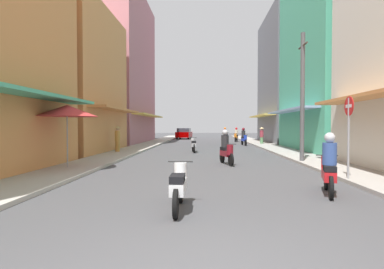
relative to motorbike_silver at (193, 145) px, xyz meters
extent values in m
plane|color=#424244|center=(0.85, 3.40, -0.50)|extent=(110.04, 110.04, 0.00)
cube|color=#ADA89E|center=(-4.38, 3.40, -0.44)|extent=(2.03, 58.02, 0.12)
cube|color=#9E9991|center=(6.08, 3.40, -0.44)|extent=(2.03, 58.02, 0.12)
cube|color=#4CB28C|center=(-4.89, -12.24, 2.30)|extent=(1.10, 11.46, 0.12)
cube|color=#D88C4C|center=(-8.39, -0.77, 4.11)|extent=(6.00, 8.80, 9.22)
cube|color=#D88C4C|center=(-4.89, -0.77, 2.30)|extent=(1.10, 7.92, 0.12)
cube|color=#B7727F|center=(-8.39, 10.98, 6.96)|extent=(6.00, 12.89, 14.94)
cube|color=#EFD159|center=(-4.89, 10.98, 2.30)|extent=(1.10, 11.60, 0.12)
cube|color=#4CB28C|center=(10.09, 1.17, 6.10)|extent=(6.00, 10.37, 13.20)
cube|color=#8CA5CC|center=(6.59, 1.17, 2.30)|extent=(1.10, 9.33, 0.12)
cube|color=slate|center=(10.09, 12.29, 6.10)|extent=(6.00, 10.76, 13.22)
cube|color=#EFD159|center=(6.59, 12.29, 2.30)|extent=(1.10, 9.68, 0.12)
cylinder|color=black|center=(-0.07, 0.57, -0.22)|extent=(0.14, 0.57, 0.56)
cylinder|color=black|center=(0.08, -0.67, -0.22)|extent=(0.14, 0.57, 0.56)
cube|color=#B2B2B7|center=(0.01, -0.10, 0.00)|extent=(0.39, 1.03, 0.24)
cube|color=black|center=(0.03, -0.30, 0.20)|extent=(0.34, 0.59, 0.14)
cylinder|color=#B2B2B7|center=(-0.05, 0.45, 0.20)|extent=(0.28, 0.28, 0.45)
cylinder|color=black|center=(-0.05, 0.45, 0.45)|extent=(0.55, 0.09, 0.03)
cylinder|color=black|center=(4.34, 6.99, -0.22)|extent=(0.15, 0.57, 0.56)
cylinder|color=black|center=(4.18, 8.23, -0.22)|extent=(0.15, 0.57, 0.56)
cube|color=#1E38B7|center=(4.25, 7.66, 0.00)|extent=(0.41, 1.03, 0.24)
cube|color=black|center=(4.23, 7.86, 0.20)|extent=(0.35, 0.59, 0.14)
cylinder|color=#1E38B7|center=(4.33, 7.12, 0.20)|extent=(0.28, 0.28, 0.45)
cylinder|color=black|center=(4.33, 7.12, 0.45)|extent=(0.55, 0.10, 0.03)
cylinder|color=#262628|center=(4.23, 7.81, 0.55)|extent=(0.34, 0.34, 0.55)
sphere|color=maroon|center=(4.23, 7.81, 0.95)|extent=(0.26, 0.26, 0.26)
cylinder|color=black|center=(4.04, 13.48, -0.22)|extent=(0.21, 0.56, 0.56)
cylinder|color=black|center=(4.33, 14.69, -0.22)|extent=(0.21, 0.56, 0.56)
cube|color=orange|center=(4.20, 14.13, 0.00)|extent=(0.51, 1.04, 0.24)
cube|color=black|center=(4.24, 14.33, 0.20)|extent=(0.40, 0.61, 0.14)
cylinder|color=orange|center=(4.07, 13.60, 0.20)|extent=(0.28, 0.28, 0.45)
cylinder|color=black|center=(4.07, 13.60, 0.45)|extent=(0.54, 0.16, 0.03)
cylinder|color=beige|center=(4.23, 14.28, 0.55)|extent=(0.34, 0.34, 0.55)
sphere|color=red|center=(4.23, 14.28, 0.95)|extent=(0.26, 0.26, 0.26)
cylinder|color=black|center=(1.91, -7.30, -0.22)|extent=(0.22, 0.56, 0.56)
cylinder|color=black|center=(1.59, -6.09, -0.22)|extent=(0.22, 0.56, 0.56)
cube|color=maroon|center=(1.74, -6.64, 0.00)|extent=(0.52, 1.04, 0.24)
cube|color=black|center=(1.69, -6.45, 0.20)|extent=(0.41, 0.61, 0.14)
cylinder|color=maroon|center=(1.88, -7.18, 0.20)|extent=(0.28, 0.28, 0.45)
cylinder|color=black|center=(1.88, -7.18, 0.45)|extent=(0.54, 0.17, 0.03)
cylinder|color=#262628|center=(1.70, -6.50, 0.55)|extent=(0.34, 0.34, 0.55)
sphere|color=#B2B2B7|center=(1.70, -6.50, 0.95)|extent=(0.26, 0.26, 0.26)
cylinder|color=black|center=(3.44, 17.93, -0.22)|extent=(0.21, 0.56, 0.56)
cylinder|color=black|center=(3.14, 19.15, -0.22)|extent=(0.21, 0.56, 0.56)
cube|color=black|center=(3.28, 18.59, 0.00)|extent=(0.52, 1.04, 0.24)
cube|color=black|center=(3.23, 18.78, 0.20)|extent=(0.41, 0.61, 0.14)
cylinder|color=black|center=(3.41, 18.06, 0.20)|extent=(0.28, 0.28, 0.45)
cylinder|color=black|center=(3.41, 18.06, 0.45)|extent=(0.54, 0.16, 0.03)
cylinder|color=#99333F|center=(3.24, 18.73, 0.55)|extent=(0.34, 0.34, 0.55)
sphere|color=orange|center=(3.24, 18.73, 0.95)|extent=(0.26, 0.26, 0.26)
cylinder|color=black|center=(4.11, -12.20, -0.22)|extent=(0.23, 0.56, 0.56)
cylinder|color=black|center=(3.78, -13.40, -0.22)|extent=(0.23, 0.56, 0.56)
cube|color=red|center=(3.93, -12.85, 0.00)|extent=(0.54, 1.04, 0.24)
cube|color=black|center=(3.88, -13.04, 0.20)|extent=(0.42, 0.61, 0.14)
cylinder|color=red|center=(4.08, -12.32, 0.20)|extent=(0.28, 0.28, 0.45)
cylinder|color=black|center=(4.08, -12.32, 0.45)|extent=(0.54, 0.18, 0.03)
cylinder|color=#334C8C|center=(3.89, -12.99, 0.55)|extent=(0.34, 0.34, 0.55)
sphere|color=#B2B2B7|center=(3.89, -12.99, 0.95)|extent=(0.26, 0.26, 0.26)
cylinder|color=black|center=(0.26, -13.84, -0.22)|extent=(0.08, 0.56, 0.56)
cylinder|color=black|center=(0.26, -15.09, -0.22)|extent=(0.08, 0.56, 0.56)
cube|color=silver|center=(0.26, -14.52, 0.00)|extent=(0.28, 1.00, 0.24)
cube|color=black|center=(0.26, -14.72, 0.20)|extent=(0.28, 0.56, 0.14)
cylinder|color=silver|center=(0.26, -13.97, 0.20)|extent=(0.28, 0.28, 0.45)
cylinder|color=black|center=(0.26, -13.97, 0.45)|extent=(0.55, 0.03, 0.03)
cube|color=#8C0000|center=(-2.07, 21.15, 0.10)|extent=(2.05, 4.22, 0.70)
cube|color=#333D47|center=(-2.08, 21.00, 0.65)|extent=(1.75, 2.21, 0.60)
cylinder|color=black|center=(-2.73, 22.45, -0.18)|extent=(0.23, 0.65, 0.64)
cylinder|color=black|center=(-1.23, 22.34, -0.18)|extent=(0.23, 0.65, 0.64)
cylinder|color=black|center=(-2.91, 19.96, -0.18)|extent=(0.23, 0.65, 0.64)
cylinder|color=black|center=(-1.42, 19.85, -0.18)|extent=(0.23, 0.65, 0.64)
cylinder|color=#BF8C3F|center=(-4.77, -1.18, -0.11)|extent=(0.28, 0.28, 0.78)
cylinder|color=#BF8C3F|center=(-4.77, -1.18, 0.60)|extent=(0.34, 0.34, 0.66)
sphere|color=tan|center=(-4.77, -1.18, 1.07)|extent=(0.22, 0.22, 0.22)
cone|color=#D1B77A|center=(-4.77, -1.18, 1.17)|extent=(0.44, 0.44, 0.16)
cylinder|color=#598C59|center=(5.95, 8.23, -0.14)|extent=(0.28, 0.28, 0.72)
cylinder|color=#99333F|center=(5.95, 8.23, 0.52)|extent=(0.34, 0.34, 0.61)
sphere|color=tan|center=(5.95, 8.23, 0.97)|extent=(0.22, 0.22, 0.22)
cone|color=#D1B77A|center=(5.95, 8.23, 1.07)|extent=(0.44, 0.44, 0.16)
cylinder|color=#99999E|center=(-4.58, -8.86, 0.69)|extent=(0.05, 0.05, 2.39)
cone|color=#BF3333|center=(-4.58, -8.86, 1.83)|extent=(2.35, 2.35, 0.45)
cylinder|color=#4C4C4F|center=(5.31, -6.03, 2.52)|extent=(0.20, 0.20, 6.06)
cylinder|color=#3F382D|center=(5.31, -6.03, 4.95)|extent=(0.08, 1.20, 0.08)
cylinder|color=gray|center=(5.21, -11.04, 0.80)|extent=(0.07, 0.07, 2.60)
cylinder|color=red|center=(5.21, -11.04, 1.85)|extent=(0.02, 0.60, 0.60)
cube|color=white|center=(5.21, -11.04, 1.85)|extent=(0.03, 0.40, 0.10)
camera|label=1|loc=(0.82, -20.93, 1.24)|focal=29.52mm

